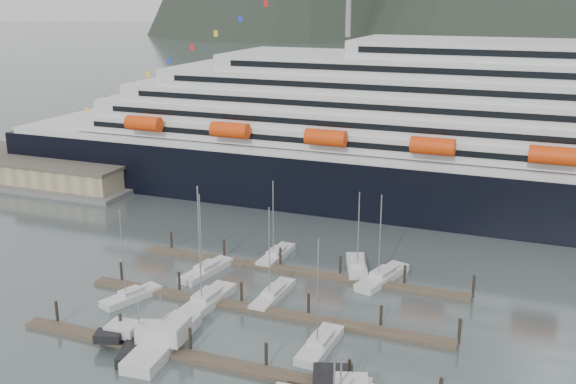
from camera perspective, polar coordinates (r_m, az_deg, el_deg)
name	(u,v)px	position (r m, az deg, el deg)	size (l,w,h in m)	color
ground	(288,329)	(80.50, 0.04, -11.56)	(1600.00, 1600.00, 0.00)	#4D5A5B
cruise_ship	(572,153)	(123.89, 22.91, 3.10)	(210.00, 30.40, 50.30)	black
warehouse	(43,171)	(150.26, -20.05, 1.69)	(46.00, 20.00, 5.80)	#595956
dock_near	(211,360)	(74.30, -6.51, -13.96)	(48.18, 2.28, 3.20)	#42352A
dock_mid	(261,309)	(84.57, -2.34, -9.89)	(48.18, 2.28, 3.20)	#42352A
dock_far	(298,271)	(95.50, 0.83, -6.69)	(48.18, 2.28, 3.20)	#42352A
sailboat_a	(131,297)	(89.81, -13.13, -8.63)	(5.06, 8.56, 12.72)	silver
sailboat_b	(206,271)	(95.96, -6.92, -6.64)	(4.08, 9.95, 12.31)	silver
sailboat_c	(206,302)	(86.70, -6.93, -9.20)	(3.41, 10.87, 16.46)	silver
sailboat_d	(273,295)	(87.93, -1.29, -8.74)	(2.63, 10.01, 13.00)	silver
sailboat_e	(276,256)	(100.54, -1.02, -5.42)	(2.70, 9.39, 12.61)	silver
sailboat_f	(357,268)	(96.79, 5.85, -6.39)	(5.55, 9.56, 12.37)	silver
sailboat_g	(382,278)	(93.91, 7.98, -7.20)	(5.47, 11.10, 13.01)	silver
sailboat_h	(320,346)	(76.38, 2.72, -12.86)	(2.94, 9.10, 13.80)	silver
trawler_a	(162,340)	(77.65, -10.63, -12.22)	(9.57, 13.23, 7.14)	silver
trawler_b	(140,341)	(78.07, -12.45, -12.25)	(8.03, 9.87, 6.05)	black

